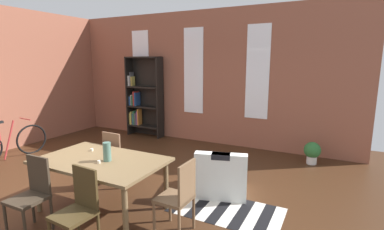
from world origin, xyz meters
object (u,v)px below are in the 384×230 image
(dining_table, at_px, (101,165))
(potted_plant_by_shelf, at_px, (312,152))
(bicycle_second, at_px, (9,143))
(dining_chair_near_left, at_px, (32,192))
(bookshelf_tall, at_px, (143,98))
(dining_chair_near_right, at_px, (78,207))
(dining_chair_head_right, at_px, (179,195))
(dining_chair_far_left, at_px, (117,156))
(vase_on_table, at_px, (107,152))
(armchair_white, at_px, (222,176))

(dining_table, xyz_separation_m, potted_plant_by_shelf, (2.53, 3.40, -0.42))
(bicycle_second, bearing_deg, dining_chair_near_left, -26.34)
(dining_table, height_order, bookshelf_tall, bookshelf_tall)
(dining_chair_near_left, relative_size, bookshelf_tall, 0.42)
(dining_chair_near_right, xyz_separation_m, bicycle_second, (-3.83, 1.49, -0.17))
(dining_chair_head_right, height_order, bicycle_second, dining_chair_head_right)
(dining_table, distance_m, dining_chair_far_left, 0.89)
(bookshelf_tall, xyz_separation_m, potted_plant_by_shelf, (4.56, -0.32, -0.81))
(vase_on_table, xyz_separation_m, potted_plant_by_shelf, (2.40, 3.40, -0.63))
(vase_on_table, relative_size, bicycle_second, 0.16)
(dining_chair_near_left, height_order, armchair_white, dining_chair_near_left)
(dining_chair_near_left, bearing_deg, armchair_white, 50.34)
(dining_chair_far_left, height_order, dining_chair_near_left, same)
(armchair_white, bearing_deg, vase_on_table, -132.33)
(vase_on_table, bearing_deg, bicycle_second, 168.53)
(dining_chair_near_right, xyz_separation_m, bookshelf_tall, (-2.44, 4.49, 0.56))
(vase_on_table, height_order, bookshelf_tall, bookshelf_tall)
(dining_chair_head_right, height_order, armchair_white, dining_chair_head_right)
(potted_plant_by_shelf, bearing_deg, armchair_white, -119.95)
(potted_plant_by_shelf, bearing_deg, bookshelf_tall, 175.97)
(dining_chair_near_left, bearing_deg, dining_chair_near_right, -0.01)
(dining_chair_head_right, relative_size, potted_plant_by_shelf, 2.03)
(vase_on_table, distance_m, dining_chair_head_right, 1.20)
(dining_chair_near_right, height_order, bookshelf_tall, bookshelf_tall)
(dining_table, height_order, dining_chair_head_right, dining_chair_head_right)
(vase_on_table, bearing_deg, dining_chair_far_left, 124.65)
(dining_table, xyz_separation_m, dining_chair_near_right, (0.41, -0.77, -0.17))
(vase_on_table, xyz_separation_m, bookshelf_tall, (-2.16, 3.72, 0.18))
(dining_chair_near_left, height_order, potted_plant_by_shelf, dining_chair_near_left)
(dining_chair_head_right, relative_size, bookshelf_tall, 0.42)
(dining_table, height_order, vase_on_table, vase_on_table)
(dining_chair_head_right, bearing_deg, dining_chair_far_left, 155.15)
(dining_chair_far_left, bearing_deg, potted_plant_by_shelf, 41.86)
(vase_on_table, distance_m, armchair_white, 1.88)
(dining_chair_near_left, xyz_separation_m, bookshelf_tall, (-1.62, 4.49, 0.56))
(dining_chair_far_left, bearing_deg, dining_chair_near_left, -89.97)
(dining_chair_near_right, height_order, armchair_white, dining_chair_near_right)
(dining_chair_far_left, distance_m, bicycle_second, 3.02)
(dining_chair_near_right, relative_size, potted_plant_by_shelf, 2.03)
(dining_table, xyz_separation_m, armchair_white, (1.32, 1.31, -0.41))
(dining_chair_near_right, bearing_deg, dining_table, 117.76)
(dining_chair_near_right, xyz_separation_m, potted_plant_by_shelf, (2.12, 4.17, -0.25))
(bicycle_second, bearing_deg, dining_chair_head_right, -8.76)
(dining_chair_head_right, height_order, dining_chair_far_left, same)
(armchair_white, xyz_separation_m, potted_plant_by_shelf, (1.20, 2.09, -0.01))
(vase_on_table, xyz_separation_m, armchair_white, (1.20, 1.31, -0.62))
(dining_chair_head_right, bearing_deg, potted_plant_by_shelf, 69.69)
(vase_on_table, bearing_deg, dining_chair_near_right, -70.23)
(dining_chair_near_right, height_order, bicycle_second, dining_chair_near_right)
(dining_chair_head_right, xyz_separation_m, dining_chair_near_left, (-1.67, -0.77, 0.00))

